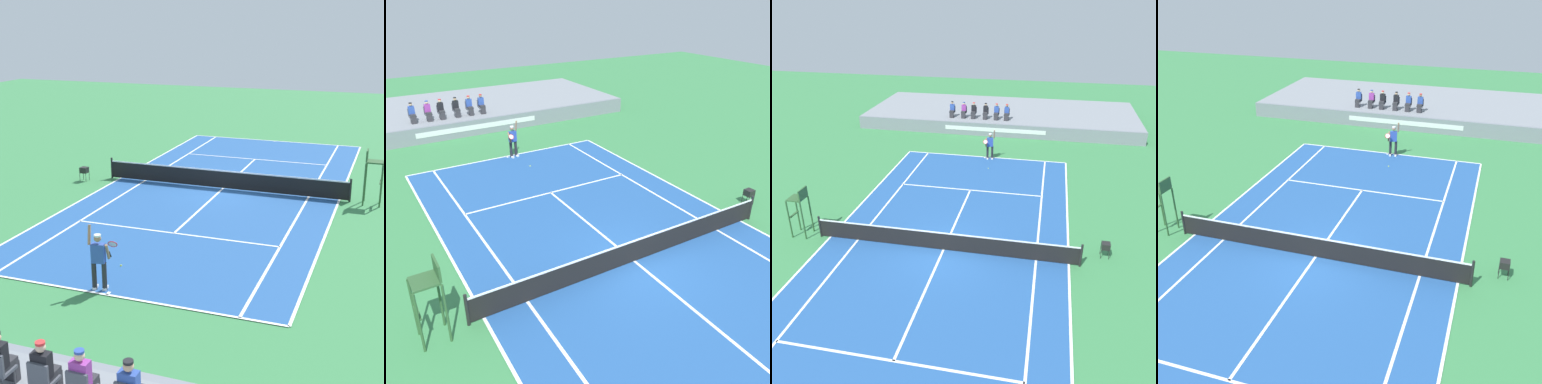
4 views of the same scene
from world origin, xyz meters
The scene contains 11 objects.
ground_plane centered at (0.00, 0.00, 0.00)m, with size 80.00×80.00×0.00m, color #387F47.
court centered at (0.00, 0.00, 0.01)m, with size 11.08×23.88×0.03m.
net centered at (0.00, 0.00, 0.52)m, with size 11.98×0.10×1.07m.
barrier_wall centered at (0.00, 16.62, 0.51)m, with size 22.73×0.25×1.03m.
spectator_seated_1 centered at (-2.77, 17.90, 1.64)m, with size 0.44×0.60×1.27m.
spectator_seated_2 centered at (-1.95, 17.90, 1.64)m, with size 0.44×0.60×1.27m.
spectator_seated_3 centered at (-0.96, 17.90, 1.64)m, with size 0.44×0.60×1.27m.
tennis_player centered at (0.35, 11.63, 0.99)m, with size 0.75×0.73×2.08m.
tennis_ball centered at (0.54, 9.86, 0.03)m, with size 0.07×0.07×0.07m, color #D1E533.
umpire_chair centered at (-6.81, 0.00, 1.56)m, with size 0.77×0.77×2.44m.
ball_hopper centered at (7.01, 0.94, 0.57)m, with size 0.36×0.36×0.70m.
Camera 1 is at (-7.79, 25.95, 8.02)m, focal length 54.84 mm.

